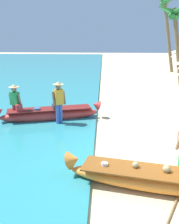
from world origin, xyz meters
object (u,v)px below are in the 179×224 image
Objects in this scene: paddle at (170,216)px; person_vendor_assistant at (15,101)px; palm_tree_leaning_seaward at (166,12)px; palm_tree_mid_cluster at (175,21)px; boat_red_midground at (50,114)px; boat_orange_foreground at (155,179)px; person_vendor_hatted at (59,100)px.

person_vendor_assistant is at bearing 130.91° from paddle.
palm_tree_leaning_seaward is 1.23× the size of palm_tree_mid_cluster.
palm_tree_leaning_seaward reaches higher than paddle.
person_vendor_assistant is (-1.36, -0.29, 0.64)m from boat_red_midground.
boat_orange_foreground is 0.68× the size of palm_tree_leaning_seaward.
person_vendor_assistant reaches higher than boat_red_midground.
paddle is at bearing -100.53° from palm_tree_leaning_seaward.
boat_orange_foreground reaches higher than paddle.
palm_tree_mid_cluster is at bearing 49.66° from boat_red_midground.
palm_tree_mid_cluster is (-0.73, -6.66, -0.90)m from palm_tree_leaning_seaward.
person_vendor_assistant is 7.86m from paddle.
boat_orange_foreground is at bearing -56.17° from person_vendor_hatted.
person_vendor_hatted is 1.11× the size of person_vendor_assistant.
boat_red_midground reaches higher than paddle.
palm_tree_leaning_seaward is 6.76m from palm_tree_mid_cluster.
palm_tree_mid_cluster is (6.40, 8.66, 3.27)m from person_vendor_hatted.
person_vendor_assistant is at bearing -120.85° from palm_tree_leaning_seaward.
boat_red_midground is 17.36m from palm_tree_leaning_seaward.
boat_red_midground is 2.42× the size of person_vendor_hatted.
person_vendor_assistant reaches higher than paddle.
palm_tree_mid_cluster is (3.33, 13.25, 4.06)m from boat_orange_foreground.
palm_tree_mid_cluster is at bearing 77.54° from paddle.
person_vendor_hatted reaches higher than paddle.
palm_tree_mid_cluster is at bearing 53.55° from person_vendor_hatted.
boat_orange_foreground is 6.25m from boat_red_midground.
palm_tree_mid_cluster reaches higher than boat_orange_foreground.
paddle is at bearing -60.22° from person_vendor_hatted.
boat_orange_foreground is 1.04× the size of boat_red_midground.
paddle is (-3.90, -20.98, -5.21)m from palm_tree_leaning_seaward.
boat_red_midground is at bearing 12.01° from person_vendor_assistant.
boat_red_midground is 11.40m from palm_tree_mid_cluster.
person_vendor_assistant is (-1.87, 0.24, -0.11)m from person_vendor_hatted.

